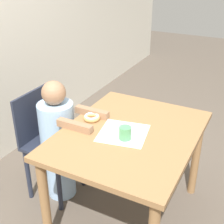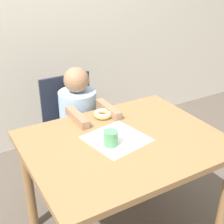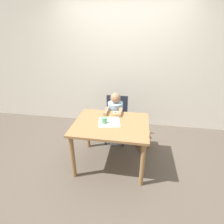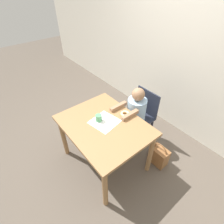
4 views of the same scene
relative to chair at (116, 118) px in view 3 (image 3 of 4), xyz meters
The scene contains 9 objects.
ground_plane 0.82m from the chair, 88.24° to the right, with size 12.00×12.00×0.00m, color brown.
wall_back 1.07m from the chair, 88.36° to the left, with size 8.00×0.05×2.50m.
dining_table 0.69m from the chair, 88.24° to the right, with size 1.07×0.84×0.72m.
chair is the anchor object (origin of this frame).
child_figure 0.11m from the chair, 90.00° to the right, with size 0.27×0.50×0.98m.
donut 0.47m from the chair, 82.00° to the right, with size 0.12×0.12×0.04m.
napkin 0.70m from the chair, 91.01° to the right, with size 0.35×0.35×0.00m.
handbag 0.61m from the chair, 12.45° to the right, with size 0.25×0.16×0.37m.
cup 0.75m from the chair, 95.97° to the right, with size 0.08×0.08×0.09m.
Camera 3 is at (0.37, -2.16, 1.94)m, focal length 28.00 mm.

